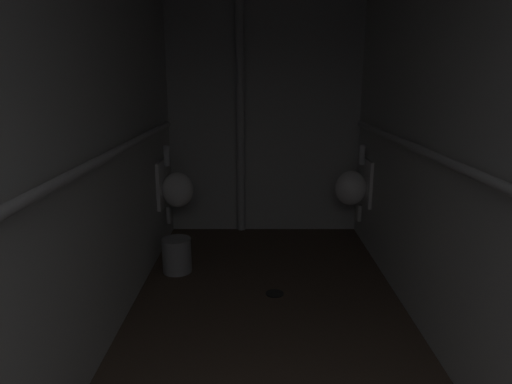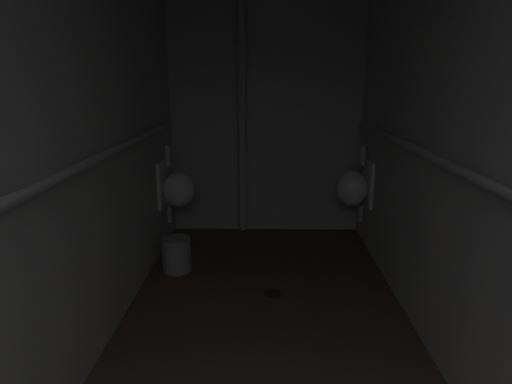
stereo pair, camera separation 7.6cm
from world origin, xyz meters
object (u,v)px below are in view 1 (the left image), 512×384
object	(u,v)px
urinal_left_mid	(174,189)
floor_drain	(273,293)
urinal_right_mid	(351,187)
standpipe_back_wall	(239,119)
waste_bin	(175,255)

from	to	relation	value
urinal_left_mid	floor_drain	xyz separation A→B (m)	(0.90, -0.94, -0.60)
urinal_right_mid	standpipe_back_wall	size ratio (longest dim) A/B	0.32
urinal_left_mid	urinal_right_mid	size ratio (longest dim) A/B	1.00
urinal_right_mid	urinal_left_mid	bearing A→B (deg)	-177.67
urinal_right_mid	floor_drain	size ratio (longest dim) A/B	5.39
floor_drain	urinal_right_mid	bearing A→B (deg)	52.29
standpipe_back_wall	floor_drain	distance (m)	1.90
urinal_right_mid	standpipe_back_wall	xyz separation A→B (m)	(-1.09, 0.43, 0.60)
standpipe_back_wall	floor_drain	size ratio (longest dim) A/B	16.81
standpipe_back_wall	urinal_right_mid	bearing A→B (deg)	-21.63
urinal_right_mid	floor_drain	xyz separation A→B (m)	(-0.78, -1.01, -0.60)
urinal_left_mid	standpipe_back_wall	bearing A→B (deg)	39.72
floor_drain	urinal_left_mid	bearing A→B (deg)	133.68
urinal_left_mid	floor_drain	distance (m)	1.44
floor_drain	waste_bin	bearing A→B (deg)	153.09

